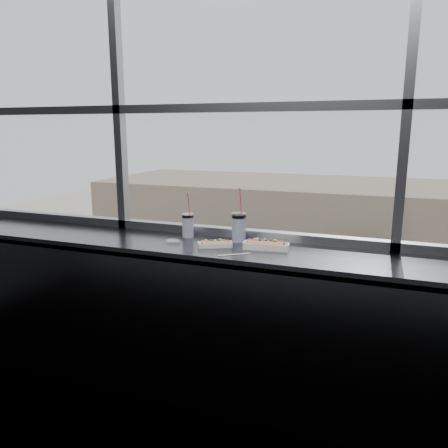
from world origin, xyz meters
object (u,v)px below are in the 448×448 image
(loose_straw, at_px, (234,255))
(hotdog_tray_right, at_px, (266,245))
(tree_center, at_px, (362,262))
(car_near_c, at_px, (392,397))
(car_far_a, at_px, (199,298))
(tree_left, at_px, (231,252))
(wrapper, at_px, (173,241))
(hotdog_tray_left, at_px, (215,244))
(pedestrian_b, at_px, (366,303))
(car_near_a, at_px, (114,345))
(soda_cup_left, at_px, (188,224))
(soda_cup_right, at_px, (239,226))
(car_near_b, at_px, (200,362))
(pedestrian_c, at_px, (414,311))

(loose_straw, bearing_deg, hotdog_tray_right, 18.96)
(hotdog_tray_right, relative_size, tree_center, 0.05)
(car_near_c, relative_size, car_far_a, 1.13)
(tree_left, distance_m, tree_center, 9.77)
(wrapper, bearing_deg, loose_straw, -16.58)
(hotdog_tray_left, distance_m, wrapper, 0.31)
(tree_center, bearing_deg, wrapper, -90.49)
(hotdog_tray_right, relative_size, car_far_a, 0.05)
(tree_left, bearing_deg, hotdog_tray_right, -70.21)
(loose_straw, distance_m, car_near_c, 19.85)
(pedestrian_b, distance_m, tree_left, 10.54)
(pedestrian_b, relative_size, tree_left, 0.41)
(car_near_a, bearing_deg, soda_cup_left, -146.22)
(soda_cup_right, relative_size, car_far_a, 0.07)
(pedestrian_b, bearing_deg, soda_cup_right, 89.37)
(car_far_a, xyz_separation_m, pedestrian_b, (11.21, 3.08, 0.04))
(car_near_c, bearing_deg, pedestrian_b, 7.88)
(tree_left, bearing_deg, loose_straw, -70.61)
(car_near_c, bearing_deg, car_near_b, 89.49)
(loose_straw, relative_size, car_near_a, 0.04)
(hotdog_tray_right, bearing_deg, car_near_c, 77.88)
(tree_center, bearing_deg, soda_cup_right, -89.66)
(hotdog_tray_right, height_order, tree_center, hotdog_tray_right)
(pedestrian_c, bearing_deg, soda_cup_right, -97.17)
(soda_cup_left, distance_m, soda_cup_right, 0.38)
(hotdog_tray_left, distance_m, pedestrian_c, 29.59)
(car_near_a, relative_size, tree_left, 1.13)
(wrapper, xyz_separation_m, tree_left, (-9.53, 28.31, -8.67))
(hotdog_tray_right, distance_m, loose_straw, 0.25)
(hotdog_tray_right, xyz_separation_m, loose_straw, (-0.15, -0.20, -0.03))
(soda_cup_left, bearing_deg, car_near_c, 81.84)
(pedestrian_b, bearing_deg, tree_center, -63.08)
(soda_cup_left, height_order, loose_straw, soda_cup_left)
(hotdog_tray_left, height_order, car_far_a, hotdog_tray_left)
(hotdog_tray_right, xyz_separation_m, car_near_a, (-12.86, 16.25, -11.12))
(hotdog_tray_left, xyz_separation_m, pedestrian_c, (3.50, 27.21, -11.09))
(wrapper, height_order, tree_center, wrapper)
(car_near_c, relative_size, tree_center, 1.19)
(soda_cup_right, bearing_deg, car_far_a, 114.34)
(car_far_a, bearing_deg, pedestrian_b, -69.75)
(wrapper, distance_m, car_far_a, 28.70)
(pedestrian_c, bearing_deg, hotdog_tray_left, -97.32)
(car_near_a, bearing_deg, tree_left, -16.09)
(pedestrian_c, height_order, tree_center, tree_center)
(loose_straw, bearing_deg, pedestrian_c, 48.51)
(soda_cup_right, height_order, pedestrian_c, soda_cup_right)
(soda_cup_left, bearing_deg, car_near_b, 113.54)
(loose_straw, bearing_deg, soda_cup_left, 110.29)
(car_near_b, height_order, car_near_a, car_near_b)
(hotdog_tray_left, bearing_deg, car_far_a, 87.03)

